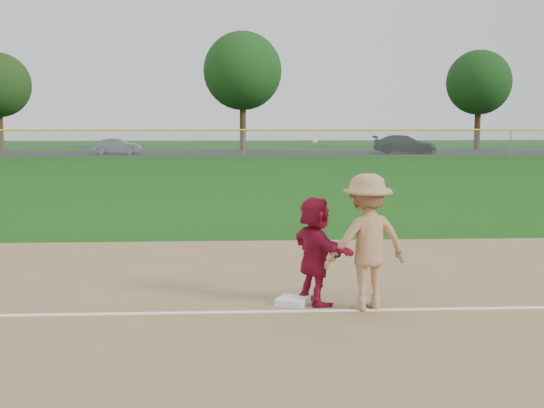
{
  "coord_description": "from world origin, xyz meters",
  "views": [
    {
      "loc": [
        -0.62,
        -10.33,
        2.78
      ],
      "look_at": [
        0.0,
        1.5,
        1.3
      ],
      "focal_mm": 45.0,
      "sensor_mm": 36.0,
      "label": 1
    }
  ],
  "objects_px": {
    "car_mid": "(117,146)",
    "car_right": "(404,144)",
    "first_base": "(293,301)",
    "base_runner": "(315,250)"
  },
  "relations": [
    {
      "from": "first_base",
      "to": "car_mid",
      "type": "bearing_deg",
      "value": 102.86
    },
    {
      "from": "base_runner",
      "to": "car_mid",
      "type": "bearing_deg",
      "value": -10.1
    },
    {
      "from": "first_base",
      "to": "car_right",
      "type": "height_order",
      "value": "car_right"
    },
    {
      "from": "base_runner",
      "to": "car_right",
      "type": "relative_size",
      "value": 0.32
    },
    {
      "from": "car_right",
      "to": "first_base",
      "type": "bearing_deg",
      "value": 170.74
    },
    {
      "from": "car_mid",
      "to": "car_right",
      "type": "xyz_separation_m",
      "value": [
        23.21,
        -0.01,
        0.12
      ]
    },
    {
      "from": "first_base",
      "to": "car_right",
      "type": "relative_size",
      "value": 0.08
    },
    {
      "from": "base_runner",
      "to": "car_mid",
      "type": "distance_m",
      "value": 46.38
    },
    {
      "from": "first_base",
      "to": "car_right",
      "type": "distance_m",
      "value": 46.97
    },
    {
      "from": "first_base",
      "to": "car_mid",
      "type": "height_order",
      "value": "car_mid"
    }
  ]
}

